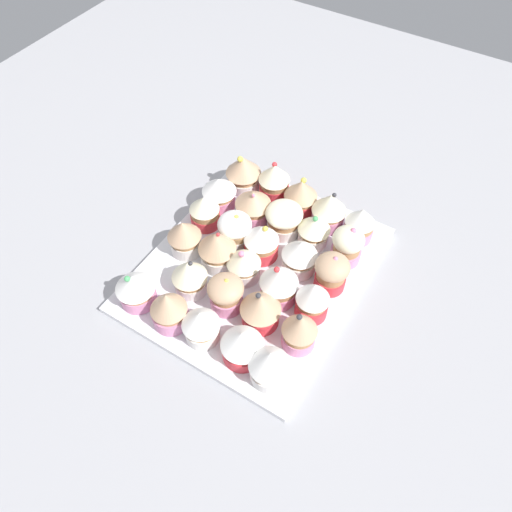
% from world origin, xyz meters
% --- Properties ---
extents(ground_plane, '(1.80, 1.80, 0.03)m').
position_xyz_m(ground_plane, '(0.00, 0.00, -0.01)').
color(ground_plane, '#9E9EA3').
extents(baking_tray, '(0.41, 0.35, 0.01)m').
position_xyz_m(baking_tray, '(0.00, 0.00, 0.01)').
color(baking_tray, silver).
rests_on(baking_tray, ground_plane).
extents(cupcake_0, '(0.06, 0.06, 0.07)m').
position_xyz_m(cupcake_0, '(-0.16, -0.12, 0.05)').
color(cupcake_0, white).
rests_on(cupcake_0, baking_tray).
extents(cupcake_1, '(0.05, 0.05, 0.08)m').
position_xyz_m(cupcake_1, '(-0.09, -0.13, 0.05)').
color(cupcake_1, pink).
rests_on(cupcake_1, baking_tray).
extents(cupcake_2, '(0.05, 0.05, 0.08)m').
position_xyz_m(cupcake_2, '(-0.03, -0.12, 0.05)').
color(cupcake_2, '#D1333D').
rests_on(cupcake_2, baking_tray).
extents(cupcake_3, '(0.06, 0.06, 0.07)m').
position_xyz_m(cupcake_3, '(0.03, -0.12, 0.05)').
color(cupcake_3, '#D1333D').
rests_on(cupcake_3, baking_tray).
extents(cupcake_4, '(0.05, 0.05, 0.08)m').
position_xyz_m(cupcake_4, '(0.10, -0.12, 0.05)').
color(cupcake_4, pink).
rests_on(cupcake_4, baking_tray).
extents(cupcake_5, '(0.05, 0.05, 0.07)m').
position_xyz_m(cupcake_5, '(0.15, -0.12, 0.05)').
color(cupcake_5, pink).
rests_on(cupcake_5, baking_tray).
extents(cupcake_6, '(0.07, 0.07, 0.07)m').
position_xyz_m(cupcake_6, '(-0.15, -0.07, 0.05)').
color(cupcake_6, '#D1333D').
rests_on(cupcake_6, baking_tray).
extents(cupcake_7, '(0.06, 0.06, 0.07)m').
position_xyz_m(cupcake_7, '(-0.09, -0.06, 0.05)').
color(cupcake_7, '#D1333D').
rests_on(cupcake_7, baking_tray).
extents(cupcake_8, '(0.06, 0.06, 0.08)m').
position_xyz_m(cupcake_8, '(-0.03, -0.06, 0.05)').
color(cupcake_8, pink).
rests_on(cupcake_8, baking_tray).
extents(cupcake_9, '(0.06, 0.06, 0.07)m').
position_xyz_m(cupcake_9, '(0.04, -0.06, 0.05)').
color(cupcake_9, white).
rests_on(cupcake_9, baking_tray).
extents(cupcake_10, '(0.06, 0.06, 0.07)m').
position_xyz_m(cupcake_10, '(0.10, -0.06, 0.05)').
color(cupcake_10, white).
rests_on(cupcake_10, baking_tray).
extents(cupcake_11, '(0.06, 0.06, 0.08)m').
position_xyz_m(cupcake_11, '(0.15, -0.06, 0.05)').
color(cupcake_11, pink).
rests_on(cupcake_11, baking_tray).
extents(cupcake_12, '(0.06, 0.06, 0.07)m').
position_xyz_m(cupcake_12, '(-0.16, -0.00, 0.05)').
color(cupcake_12, white).
rests_on(cupcake_12, baking_tray).
extents(cupcake_13, '(0.06, 0.06, 0.07)m').
position_xyz_m(cupcake_13, '(-0.09, 0.00, 0.05)').
color(cupcake_13, pink).
rests_on(cupcake_13, baking_tray).
extents(cupcake_14, '(0.06, 0.06, 0.07)m').
position_xyz_m(cupcake_14, '(-0.03, 0.01, 0.05)').
color(cupcake_14, white).
rests_on(cupcake_14, baking_tray).
extents(cupcake_15, '(0.06, 0.06, 0.08)m').
position_xyz_m(cupcake_15, '(0.03, 0.01, 0.05)').
color(cupcake_15, '#D1333D').
rests_on(cupcake_15, baking_tray).
extents(cupcake_16, '(0.07, 0.07, 0.06)m').
position_xyz_m(cupcake_16, '(0.10, 0.00, 0.05)').
color(cupcake_16, white).
rests_on(cupcake_16, baking_tray).
extents(cupcake_17, '(0.06, 0.06, 0.08)m').
position_xyz_m(cupcake_17, '(0.16, 0.00, 0.05)').
color(cupcake_17, '#D1333D').
rests_on(cupcake_17, baking_tray).
extents(cupcake_18, '(0.06, 0.06, 0.08)m').
position_xyz_m(cupcake_18, '(-0.16, 0.06, 0.05)').
color(cupcake_18, pink).
rests_on(cupcake_18, baking_tray).
extents(cupcake_19, '(0.06, 0.06, 0.07)m').
position_xyz_m(cupcake_19, '(-0.10, 0.07, 0.05)').
color(cupcake_19, white).
rests_on(cupcake_19, baking_tray).
extents(cupcake_20, '(0.06, 0.06, 0.08)m').
position_xyz_m(cupcake_20, '(-0.03, 0.06, 0.05)').
color(cupcake_20, white).
rests_on(cupcake_20, baking_tray).
extents(cupcake_21, '(0.06, 0.06, 0.07)m').
position_xyz_m(cupcake_21, '(0.03, 0.06, 0.05)').
color(cupcake_21, white).
rests_on(cupcake_21, baking_tray).
extents(cupcake_22, '(0.07, 0.07, 0.07)m').
position_xyz_m(cupcake_22, '(0.09, 0.06, 0.05)').
color(cupcake_22, pink).
rests_on(cupcake_22, baking_tray).
extents(cupcake_23, '(0.06, 0.06, 0.08)m').
position_xyz_m(cupcake_23, '(0.16, 0.06, 0.05)').
color(cupcake_23, '#D1333D').
rests_on(cupcake_23, baking_tray).
extents(cupcake_24, '(0.06, 0.06, 0.07)m').
position_xyz_m(cupcake_24, '(-0.16, 0.13, 0.05)').
color(cupcake_24, pink).
rests_on(cupcake_24, baking_tray).
extents(cupcake_25, '(0.06, 0.06, 0.07)m').
position_xyz_m(cupcake_25, '(-0.03, 0.12, 0.05)').
color(cupcake_25, white).
rests_on(cupcake_25, baking_tray).
extents(cupcake_26, '(0.05, 0.05, 0.07)m').
position_xyz_m(cupcake_26, '(0.04, 0.13, 0.05)').
color(cupcake_26, '#D1333D').
rests_on(cupcake_26, baking_tray).
extents(cupcake_27, '(0.06, 0.06, 0.07)m').
position_xyz_m(cupcake_27, '(0.09, 0.13, 0.05)').
color(cupcake_27, pink).
rests_on(cupcake_27, baking_tray).
extents(cupcake_28, '(0.07, 0.07, 0.08)m').
position_xyz_m(cupcake_28, '(0.15, 0.12, 0.05)').
color(cupcake_28, white).
rests_on(cupcake_28, baking_tray).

